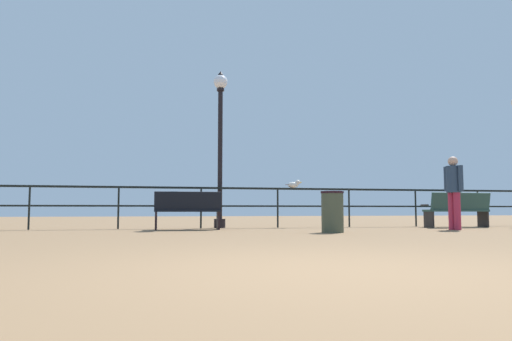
% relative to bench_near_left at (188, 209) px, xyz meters
% --- Properties ---
extents(ground_plane, '(60.00, 60.00, 0.00)m').
position_rel_bench_near_left_xyz_m(ground_plane, '(0.39, -7.40, -0.47)').
color(ground_plane, olive).
extents(pier_railing, '(23.08, 0.05, 1.00)m').
position_rel_bench_near_left_xyz_m(pier_railing, '(0.39, 0.88, 0.27)').
color(pier_railing, black).
rests_on(pier_railing, ground_plane).
extents(bench_near_left, '(1.47, 0.65, 0.84)m').
position_rel_bench_near_left_xyz_m(bench_near_left, '(0.00, 0.00, 0.00)').
color(bench_near_left, black).
rests_on(bench_near_left, ground_plane).
extents(bench_near_right, '(1.72, 0.64, 0.87)m').
position_rel_bench_near_left_xyz_m(bench_near_right, '(6.81, -0.00, 0.02)').
color(bench_near_right, '#294740').
rests_on(bench_near_right, ground_plane).
extents(lamppost_center, '(0.35, 0.35, 3.94)m').
position_rel_bench_near_left_xyz_m(lamppost_center, '(0.87, 1.04, 1.88)').
color(lamppost_center, black).
rests_on(lamppost_center, ground_plane).
extents(person_by_bench, '(0.31, 0.52, 1.63)m').
position_rel_bench_near_left_xyz_m(person_by_bench, '(5.77, -1.31, 0.47)').
color(person_by_bench, '#A62642').
rests_on(person_by_bench, ground_plane).
extents(seagull_on_rail, '(0.42, 0.22, 0.20)m').
position_rel_bench_near_left_xyz_m(seagull_on_rail, '(2.74, 0.88, 0.62)').
color(seagull_on_rail, silver).
rests_on(seagull_on_rail, pier_railing).
extents(trash_bin, '(0.45, 0.45, 0.81)m').
position_rel_bench_near_left_xyz_m(trash_bin, '(2.65, -1.90, -0.07)').
color(trash_bin, '#3E4634').
rests_on(trash_bin, ground_plane).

